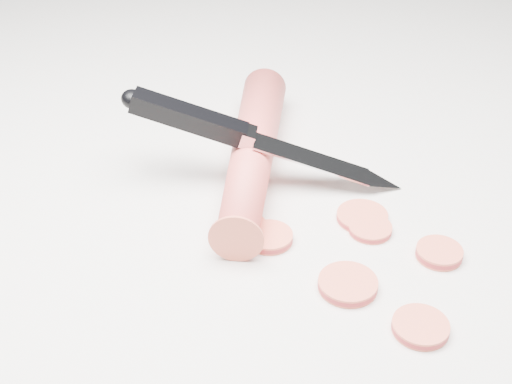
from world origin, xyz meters
name	(u,v)px	position (x,y,z in m)	size (l,w,h in m)	color
ground	(300,203)	(0.00, 0.00, 0.00)	(2.40, 2.40, 0.00)	silver
carrot	(253,151)	(-0.02, 0.05, 0.02)	(0.03, 0.03, 0.22)	#E0403C
carrot_slice_0	(348,284)	(-0.01, -0.10, 0.00)	(0.04, 0.04, 0.01)	#E5543D
carrot_slice_1	(362,217)	(0.03, -0.04, 0.00)	(0.04, 0.04, 0.01)	#E5543D
carrot_slice_2	(269,237)	(-0.04, -0.03, 0.00)	(0.03, 0.03, 0.01)	#E5543D
carrot_slice_3	(439,253)	(0.06, -0.10, 0.00)	(0.03, 0.03, 0.01)	#E5543D
carrot_slice_4	(370,229)	(0.03, -0.05, 0.00)	(0.03, 0.03, 0.01)	#E5543D
carrot_slice_5	(243,229)	(-0.05, -0.01, 0.00)	(0.04, 0.04, 0.01)	#E5543D
carrot_slice_6	(420,327)	(0.01, -0.15, 0.00)	(0.04, 0.04, 0.01)	#E5543D
kitchen_knife	(264,139)	(-0.01, 0.04, 0.04)	(0.20, 0.13, 0.08)	#BABDC1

